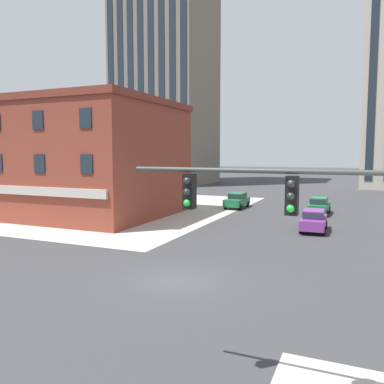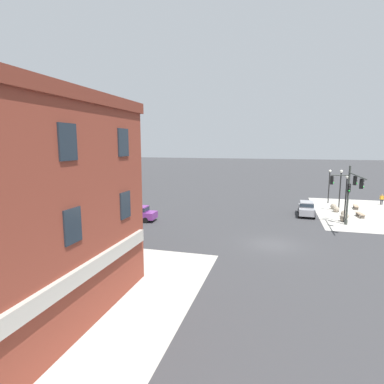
{
  "view_description": "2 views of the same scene",
  "coord_description": "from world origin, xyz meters",
  "views": [
    {
      "loc": [
        8.01,
        -16.62,
        6.01
      ],
      "look_at": [
        -0.18,
        2.38,
        3.99
      ],
      "focal_mm": 37.13,
      "sensor_mm": 36.0,
      "label": 1
    },
    {
      "loc": [
        -26.97,
        -0.26,
        8.59
      ],
      "look_at": [
        6.82,
        9.12,
        3.2
      ],
      "focal_mm": 29.38,
      "sensor_mm": 36.0,
      "label": 2
    }
  ],
  "objects": [
    {
      "name": "street_lamp_mid_sidewalk",
      "position": [
        15.79,
        -7.8,
        3.37
      ],
      "size": [
        0.36,
        0.36,
        5.37
      ],
      "color": "black",
      "rests_on": "ground"
    },
    {
      "name": "bench_mid_block",
      "position": [
        18.3,
        -10.31,
        0.33
      ],
      "size": [
        1.83,
        0.6,
        0.49
      ],
      "color": "tan",
      "rests_on": "ground"
    },
    {
      "name": "street_lamp_corner_near",
      "position": [
        10.0,
        -7.4,
        3.3
      ],
      "size": [
        0.36,
        0.36,
        5.23
      ],
      "color": "black",
      "rests_on": "ground"
    },
    {
      "name": "bench_near_signal",
      "position": [
        13.25,
        -9.72,
        0.33
      ],
      "size": [
        1.85,
        0.72,
        0.49
      ],
      "color": "tan",
      "rests_on": "ground"
    },
    {
      "name": "bollard_sphere_curb_c",
      "position": [
        13.09,
        -7.97,
        0.38
      ],
      "size": [
        0.76,
        0.76,
        0.76
      ],
      "primitive_type": "sphere",
      "color": "gray",
      "rests_on": "ground"
    },
    {
      "name": "bollard_sphere_curb_a",
      "position": [
        10.48,
        -7.42,
        0.38
      ],
      "size": [
        0.76,
        0.76,
        0.76
      ],
      "primitive_type": "sphere",
      "color": "gray",
      "rests_on": "ground"
    },
    {
      "name": "bollard_sphere_curb_e",
      "position": [
        17.45,
        -7.44,
        0.38
      ],
      "size": [
        0.76,
        0.76,
        0.76
      ],
      "primitive_type": "sphere",
      "color": "gray",
      "rests_on": "ground"
    },
    {
      "name": "car_main_southbound_far",
      "position": [
        4.67,
        14.94,
        0.92
      ],
      "size": [
        2.02,
        4.46,
        1.68
      ],
      "color": "#7A3389",
      "rests_on": "ground"
    },
    {
      "name": "bollard_sphere_curb_b",
      "position": [
        11.85,
        -7.85,
        0.38
      ],
      "size": [
        0.76,
        0.76,
        0.76
      ],
      "primitive_type": "sphere",
      "color": "gray",
      "rests_on": "ground"
    },
    {
      "name": "traffic_signal_main",
      "position": [
        7.79,
        -7.23,
        4.04
      ],
      "size": [
        6.82,
        2.09,
        6.33
      ],
      "color": "#383D38",
      "rests_on": "ground"
    },
    {
      "name": "car_main_northbound_near",
      "position": [
        12.57,
        -3.66,
        0.92
      ],
      "size": [
        4.46,
        2.02,
        1.68
      ],
      "color": "#99999E",
      "rests_on": "ground"
    },
    {
      "name": "bollard_sphere_curb_d",
      "position": [
        15.56,
        -7.47,
        0.38
      ],
      "size": [
        0.76,
        0.76,
        0.76
      ],
      "primitive_type": "sphere",
      "color": "gray",
      "rests_on": "ground"
    },
    {
      "name": "ground_plane",
      "position": [
        0.0,
        0.0,
        0.0
      ],
      "size": [
        320.0,
        320.0,
        0.0
      ],
      "primitive_type": "plane",
      "color": "#38383A"
    },
    {
      "name": "pedestrian_with_bag",
      "position": [
        22.54,
        -14.52,
        0.88
      ],
      "size": [
        0.21,
        0.55,
        1.55
      ],
      "color": "black",
      "rests_on": "ground"
    },
    {
      "name": "car_main_southbound_near",
      "position": [
        4.15,
        24.1,
        0.92
      ],
      "size": [
        1.96,
        4.43,
        1.68
      ],
      "color": "#1E6B3D",
      "rests_on": "ground"
    },
    {
      "name": "street_lamp_corner_far",
      "position": [
        21.72,
        -7.35,
        3.12
      ],
      "size": [
        0.36,
        0.36,
        4.91
      ],
      "color": "black",
      "rests_on": "ground"
    }
  ]
}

